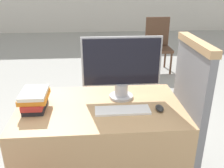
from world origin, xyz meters
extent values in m
cube|color=tan|center=(0.00, 0.37, 0.37)|extent=(1.24, 0.74, 0.73)
cube|color=slate|center=(0.64, 0.28, 0.60)|extent=(0.05, 0.55, 1.19)
cube|color=tan|center=(0.64, 0.28, 1.22)|extent=(0.07, 0.55, 0.05)
cylinder|color=#B7B7BC|center=(0.17, 0.51, 0.74)|extent=(0.19, 0.19, 0.02)
cylinder|color=#B7B7BC|center=(0.17, 0.51, 0.80)|extent=(0.10, 0.10, 0.10)
cube|color=#B7B7BC|center=(0.17, 0.51, 1.03)|extent=(0.61, 0.01, 0.39)
cube|color=black|center=(0.17, 0.51, 1.03)|extent=(0.58, 0.02, 0.36)
cube|color=white|center=(0.16, 0.28, 0.74)|extent=(0.40, 0.13, 0.02)
ellipsoid|color=#262626|center=(0.43, 0.27, 0.75)|extent=(0.06, 0.10, 0.03)
cube|color=#232328|center=(-0.47, 0.37, 0.75)|extent=(0.15, 0.24, 0.04)
cube|color=#B72D28|center=(-0.47, 0.35, 0.79)|extent=(0.15, 0.23, 0.04)
cube|color=orange|center=(-0.47, 0.36, 0.83)|extent=(0.19, 0.24, 0.04)
cube|color=silver|center=(-0.47, 0.36, 0.86)|extent=(0.18, 0.25, 0.03)
cylinder|color=#4C3323|center=(0.97, 2.90, 0.20)|extent=(0.04, 0.04, 0.39)
cylinder|color=#4C3323|center=(1.35, 2.90, 0.20)|extent=(0.04, 0.04, 0.39)
cylinder|color=#4C3323|center=(0.97, 3.28, 0.20)|extent=(0.04, 0.04, 0.39)
cylinder|color=#4C3323|center=(1.35, 3.28, 0.20)|extent=(0.04, 0.04, 0.39)
cube|color=#4C3323|center=(1.16, 3.09, 0.42)|extent=(0.44, 0.44, 0.05)
cube|color=#4C3323|center=(1.16, 3.29, 0.71)|extent=(0.44, 0.04, 0.53)
camera|label=1|loc=(-0.04, -1.29, 1.61)|focal=40.00mm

